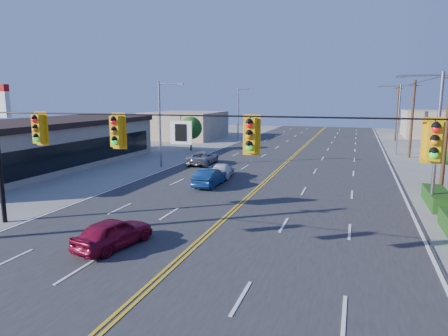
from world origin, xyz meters
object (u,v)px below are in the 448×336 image
(car_white, at_px, (222,171))
(car_silver, at_px, (203,158))
(car_blue, at_px, (209,178))
(car_magenta, at_px, (113,234))
(signal_span, at_px, (145,148))

(car_white, distance_m, car_silver, 6.60)
(car_blue, distance_m, car_white, 3.46)
(car_magenta, distance_m, car_silver, 22.11)
(signal_span, distance_m, car_blue, 16.40)
(car_magenta, bearing_deg, car_white, -76.00)
(signal_span, bearing_deg, car_magenta, 140.82)
(car_silver, bearing_deg, car_blue, 111.46)
(signal_span, distance_m, car_magenta, 5.92)
(signal_span, relative_size, car_silver, 5.22)
(car_silver, bearing_deg, car_white, 122.36)
(signal_span, xyz_separation_m, car_silver, (-7.48, 24.31, -4.24))
(car_white, height_order, car_silver, car_silver)
(car_blue, distance_m, car_silver, 9.71)
(signal_span, relative_size, car_white, 6.22)
(car_blue, height_order, car_white, car_blue)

